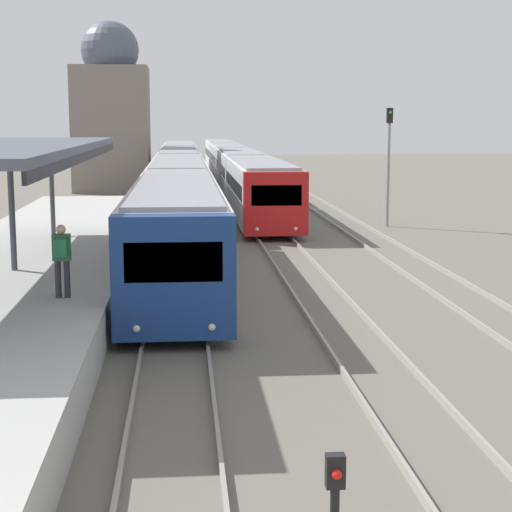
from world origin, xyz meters
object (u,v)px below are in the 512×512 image
at_px(train_far, 234,166).
at_px(signal_post_near, 335,508).
at_px(person_on_platform, 62,255).
at_px(train_near, 179,178).
at_px(signal_mast_far, 389,153).

relative_size(train_far, signal_post_near, 36.65).
xyz_separation_m(person_on_platform, train_far, (6.55, 44.15, -0.32)).
relative_size(person_on_platform, train_near, 0.03).
bearing_deg(signal_post_near, signal_mast_far, 75.46).
xyz_separation_m(train_near, signal_post_near, (1.75, -41.32, -0.73)).
bearing_deg(person_on_platform, signal_post_near, -68.72).
xyz_separation_m(train_near, train_far, (4.04, 13.78, -0.04)).
height_order(train_near, train_far, train_near).
bearing_deg(train_near, person_on_platform, -94.73).
distance_m(train_near, signal_mast_far, 14.14).
distance_m(person_on_platform, train_far, 44.63).
distance_m(person_on_platform, signal_mast_far, 23.92).
relative_size(train_near, train_far, 1.10).
height_order(person_on_platform, signal_post_near, person_on_platform).
bearing_deg(signal_mast_far, train_far, 103.83).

